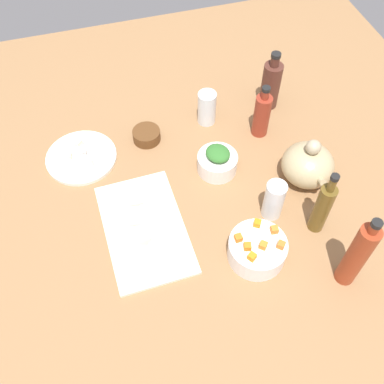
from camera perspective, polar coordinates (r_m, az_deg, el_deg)
name	(u,v)px	position (r cm, az deg, el deg)	size (l,w,h in cm)	color
tabletop	(192,205)	(130.78, 0.00, -1.68)	(190.00, 190.00, 3.00)	#936943
cutting_board	(145,229)	(124.74, -6.08, -4.67)	(35.39, 21.54, 1.00)	white
plate_tofu	(81,157)	(143.47, -13.96, 4.33)	(21.90, 21.90, 1.20)	white
bowl_greens	(217,163)	(134.96, 3.25, 3.72)	(12.10, 12.10, 5.84)	white
bowl_carrots	(257,250)	(118.81, 8.31, -7.32)	(15.32, 15.32, 6.46)	white
bowl_small_side	(147,135)	(144.53, -5.83, 7.23)	(8.85, 8.85, 3.75)	brown
teapot	(308,165)	(134.46, 14.60, 3.42)	(17.08, 15.25, 15.83)	tan
bottle_0	(271,84)	(153.26, 10.05, 13.40)	(6.25, 6.25, 20.87)	#512A20
bottle_1	(357,255)	(114.14, 20.37, -7.58)	(5.02, 5.02, 26.44)	#96361B
bottle_2	(322,207)	(122.23, 16.35, -1.90)	(4.40, 4.40, 22.65)	brown
bottle_3	(262,115)	(143.48, 8.92, 9.76)	(5.19, 5.19, 18.79)	maroon
drinking_glass_0	(207,108)	(147.19, 1.91, 10.72)	(5.99, 5.99, 11.53)	white
drinking_glass_1	(274,200)	(124.32, 10.43, -1.02)	(5.64, 5.64, 12.61)	white
carrot_cube_0	(247,246)	(114.19, 7.10, -6.93)	(1.80, 1.80, 1.80)	orange
carrot_cube_1	(274,230)	(117.78, 10.49, -4.76)	(1.80, 1.80, 1.80)	orange
carrot_cube_2	(263,245)	(114.92, 9.09, -6.75)	(1.80, 1.80, 1.80)	orange
carrot_cube_3	(281,245)	(115.77, 11.32, -6.65)	(1.80, 1.80, 1.80)	orange
carrot_cube_4	(257,223)	(118.12, 8.36, -3.97)	(1.80, 1.80, 1.80)	orange
carrot_cube_5	(238,238)	(115.19, 5.95, -5.86)	(1.80, 1.80, 1.80)	orange
carrot_cube_6	(252,257)	(112.94, 7.69, -8.21)	(1.80, 1.80, 1.80)	orange
chopped_greens_mound	(218,153)	(131.59, 3.34, 4.96)	(7.62, 6.85, 3.05)	#33702C
tofu_cube_0	(78,143)	(145.52, -14.37, 6.12)	(2.20, 2.20, 2.20)	#FCF5CC
tofu_cube_1	(76,162)	(140.20, -14.59, 3.68)	(2.20, 2.20, 2.20)	white
tofu_cube_2	(93,148)	(143.05, -12.60, 5.56)	(2.20, 2.20, 2.20)	white
tofu_cube_3	(83,153)	(142.27, -13.80, 4.88)	(2.20, 2.20, 2.20)	silver
tofu_cube_4	(68,156)	(142.49, -15.60, 4.41)	(2.20, 2.20, 2.20)	#FBEECA
tofu_cube_5	(89,162)	(139.50, -13.09, 3.80)	(2.20, 2.20, 2.20)	#FBE5CB
dumpling_0	(135,229)	(123.18, -7.29, -4.67)	(4.80, 4.20, 2.13)	beige
dumpling_1	(138,209)	(126.19, -6.96, -2.18)	(5.99, 5.50, 2.83)	beige
dumpling_2	(147,247)	(119.90, -5.74, -7.02)	(5.90, 5.57, 2.12)	beige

